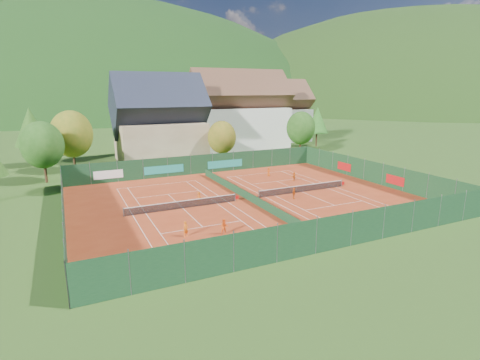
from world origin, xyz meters
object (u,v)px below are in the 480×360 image
object	(u,v)px
player_left_far	(199,197)
player_right_near	(294,193)
ball_hopper	(386,211)
hotel_block_b	(276,115)
player_right_far_b	(294,176)
chalet	(160,125)
hotel_block_a	(239,115)
player_left_near	(186,229)
player_right_far_a	(269,172)
player_left_mid	(224,227)

from	to	relation	value
player_left_far	player_right_near	xyz separation A→B (m)	(10.78, -3.84, 0.10)
player_right_near	ball_hopper	bearing A→B (deg)	-100.54
hotel_block_b	player_right_far_b	xyz separation A→B (m)	(-19.47, -38.20, -6.00)
chalet	hotel_block_a	world-z (taller)	hotel_block_a
chalet	player_left_far	distance (m)	29.03
chalet	player_left_far	world-z (taller)	chalet
player_left_near	player_right_near	world-z (taller)	player_left_near
hotel_block_b	hotel_block_a	bearing A→B (deg)	-150.26
player_left_near	player_left_far	distance (m)	10.79
player_right_far_a	player_right_far_b	distance (m)	4.45
chalet	hotel_block_a	distance (m)	19.94
player_left_far	player_right_near	distance (m)	11.44
hotel_block_a	player_left_far	distance (m)	41.04
chalet	hotel_block_b	world-z (taller)	chalet
ball_hopper	player_right_far_b	bearing A→B (deg)	89.76
player_left_far	player_right_far_b	world-z (taller)	player_right_far_b
hotel_block_b	player_left_mid	size ratio (longest dim) A/B	11.41
ball_hopper	player_left_far	size ratio (longest dim) A/B	0.67
hotel_block_b	player_left_far	xyz separation A→B (m)	(-35.51, -42.29, -6.02)
player_left_near	player_right_near	distance (m)	16.54
hotel_block_b	player_left_near	distance (m)	65.99
ball_hopper	player_left_far	distance (m)	20.83
hotel_block_a	hotel_block_b	xyz separation A→B (m)	(14.00, 8.00, -0.76)
hotel_block_b	player_left_far	distance (m)	55.55
player_left_far	player_right_far_b	size ratio (longest dim) A/B	0.97
chalet	hotel_block_a	xyz separation A→B (m)	(19.00, 6.00, 0.76)
chalet	hotel_block_b	xyz separation A→B (m)	(33.00, 14.00, -0.01)
player_right_near	player_right_far_b	xyz separation A→B (m)	(5.26, 7.93, -0.08)
hotel_block_a	hotel_block_b	distance (m)	16.14
player_right_far_a	player_right_far_b	size ratio (longest dim) A/B	1.10
hotel_block_a	player_right_far_a	xyz separation A→B (m)	(-7.43, -26.21, -6.70)
chalet	hotel_block_a	bearing A→B (deg)	17.53
ball_hopper	hotel_block_a	bearing A→B (deg)	83.37
chalet	player_right_far_b	world-z (taller)	chalet
chalet	player_right_far_a	world-z (taller)	chalet
ball_hopper	player_left_mid	distance (m)	17.51
hotel_block_a	ball_hopper	xyz separation A→B (m)	(-5.54, -47.66, -6.83)
hotel_block_b	player_left_far	world-z (taller)	hotel_block_b
chalet	player_left_mid	world-z (taller)	chalet
hotel_block_b	player_right_far_a	bearing A→B (deg)	-122.06
player_left_far	player_right_near	size ratio (longest dim) A/B	0.86
player_left_far	player_right_far_a	bearing A→B (deg)	-120.60
hotel_block_b	player_right_near	xyz separation A→B (m)	(-24.73, -46.13, -5.92)
chalet	player_left_mid	distance (m)	39.71
player_left_mid	player_left_far	bearing A→B (deg)	99.53
ball_hopper	player_left_mid	world-z (taller)	player_left_mid
player_left_mid	player_left_near	bearing A→B (deg)	178.80
player_left_mid	player_right_far_a	world-z (taller)	player_left_mid
hotel_block_a	player_left_far	size ratio (longest dim) A/B	18.07
ball_hopper	player_right_near	distance (m)	10.85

